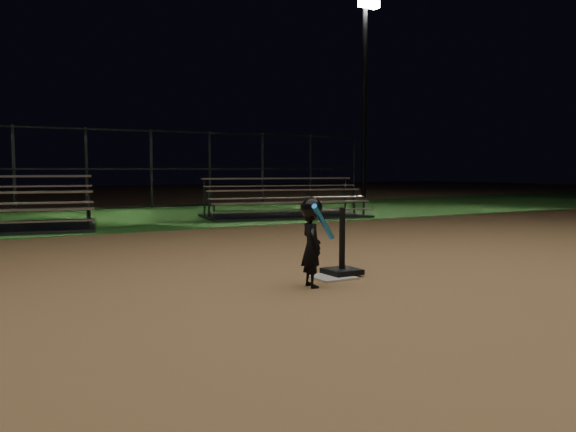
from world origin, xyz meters
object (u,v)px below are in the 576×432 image
at_px(home_plate, 332,277).
at_px(bleacher_right, 285,209).
at_px(batting_tee, 342,262).
at_px(child_batter, 312,239).
at_px(light_pole_right, 365,82).

relative_size(home_plate, bleacher_right, 0.10).
relative_size(batting_tee, bleacher_right, 0.17).
bearing_deg(child_batter, bleacher_right, -20.63).
bearing_deg(bleacher_right, child_batter, -107.49).
distance_m(home_plate, bleacher_right, 8.67).
distance_m(child_batter, light_pole_right, 20.20).
distance_m(home_plate, batting_tee, 0.25).
bearing_deg(child_batter, home_plate, -48.94).
distance_m(home_plate, child_batter, 0.76).
relative_size(batting_tee, child_batter, 0.82).
bearing_deg(light_pole_right, child_batter, -129.28).
relative_size(home_plate, child_batter, 0.47).
bearing_deg(home_plate, bleacher_right, 63.42).
bearing_deg(light_pole_right, bleacher_right, -138.47).
bearing_deg(home_plate, light_pole_right, 51.23).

